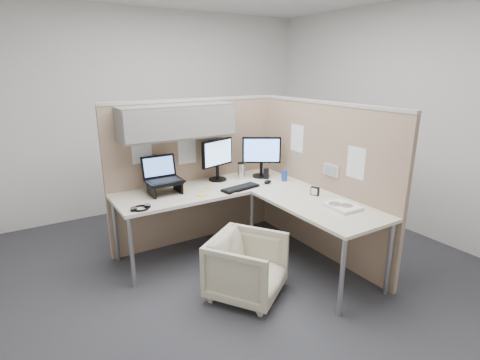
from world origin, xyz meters
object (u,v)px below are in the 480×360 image
monitor_left (217,156)px  desk (249,198)px  office_chair (247,264)px  keyboard (240,188)px

monitor_left → desk: bearing=-104.3°
office_chair → monitor_left: (0.33, 1.13, 0.70)m
desk → office_chair: size_ratio=3.28×
office_chair → keyboard: 0.92m
desk → office_chair: (-0.36, -0.53, -0.38)m
keyboard → monitor_left: bearing=87.0°
monitor_left → keyboard: bearing=-100.8°
office_chair → keyboard: keyboard is taller
keyboard → desk: bearing=-104.3°
office_chair → desk: bearing=21.4°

